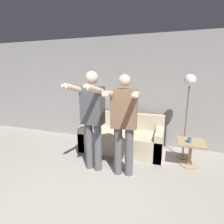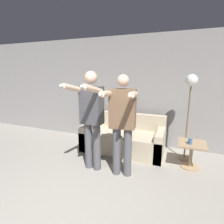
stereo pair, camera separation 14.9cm
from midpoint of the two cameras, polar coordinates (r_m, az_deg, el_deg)
wall_back at (r=4.40m, az=4.18°, el=6.86°), size 10.00×0.05×2.60m
couch at (r=4.05m, az=4.71°, el=-8.68°), size 1.80×0.83×0.81m
person_left at (r=3.05m, az=-5.40°, el=-1.03°), size 0.49×0.69×1.78m
person_right at (r=2.86m, az=4.87°, el=-2.58°), size 0.55×0.72×1.73m
cat at (r=4.18m, az=4.85°, el=0.97°), size 0.41×0.13×0.19m
floor_lamp at (r=3.69m, az=25.29°, el=5.85°), size 0.25×0.25×1.72m
side_table at (r=3.66m, az=25.60°, el=-11.04°), size 0.49×0.49×0.48m
cup at (r=3.53m, az=25.30°, el=-8.63°), size 0.07×0.07×0.11m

